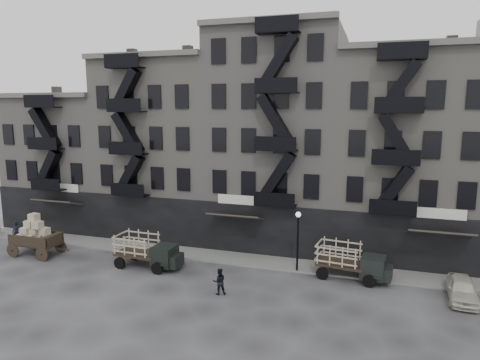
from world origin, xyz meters
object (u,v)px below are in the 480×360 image
(stake_truck_east, at_px, (351,259))
(pedestrian_mid, at_px, (219,281))
(wagon, at_px, (34,232))
(stake_truck_west, at_px, (147,249))
(pedestrian_west, at_px, (16,232))
(car_east, at_px, (462,289))

(stake_truck_east, xyz_separation_m, pedestrian_mid, (-7.46, -4.85, -0.55))
(wagon, relative_size, stake_truck_west, 0.79)
(wagon, height_order, pedestrian_mid, wagon)
(wagon, xyz_separation_m, pedestrian_mid, (15.85, -2.27, -1.02))
(stake_truck_west, xyz_separation_m, pedestrian_west, (-13.04, 1.46, -0.43))
(stake_truck_west, height_order, pedestrian_mid, stake_truck_west)
(pedestrian_west, relative_size, pedestrian_mid, 1.15)
(stake_truck_west, relative_size, car_east, 1.24)
(car_east, bearing_deg, wagon, -174.61)
(pedestrian_west, bearing_deg, pedestrian_mid, -32.14)
(stake_truck_west, height_order, stake_truck_east, stake_truck_west)
(stake_truck_west, distance_m, stake_truck_east, 14.06)
(stake_truck_east, height_order, car_east, stake_truck_east)
(wagon, distance_m, pedestrian_mid, 16.04)
(wagon, bearing_deg, stake_truck_east, 7.11)
(wagon, relative_size, stake_truck_east, 0.77)
(stake_truck_west, xyz_separation_m, car_east, (20.31, 0.97, -0.71))
(stake_truck_east, distance_m, car_east, 6.59)
(car_east, relative_size, pedestrian_west, 2.09)
(pedestrian_mid, bearing_deg, car_east, 167.71)
(stake_truck_east, xyz_separation_m, pedestrian_west, (-26.93, -0.77, -0.43))
(pedestrian_mid, bearing_deg, pedestrian_west, -38.61)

